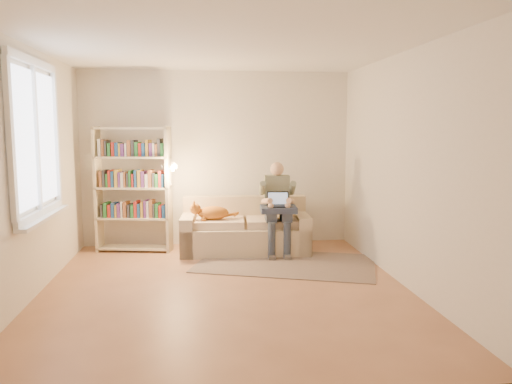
{
  "coord_description": "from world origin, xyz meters",
  "views": [
    {
      "loc": [
        -0.28,
        -5.29,
        1.76
      ],
      "look_at": [
        0.45,
        1.0,
        0.95
      ],
      "focal_mm": 35.0,
      "sensor_mm": 36.0,
      "label": 1
    }
  ],
  "objects": [
    {
      "name": "wall_back",
      "position": [
        0.0,
        2.25,
        1.3
      ],
      "size": [
        4.0,
        0.02,
        2.6
      ],
      "primitive_type": "cube",
      "color": "silver",
      "rests_on": "floor"
    },
    {
      "name": "person",
      "position": [
        0.82,
        1.53,
        0.72
      ],
      "size": [
        0.38,
        0.59,
        1.28
      ],
      "rotation": [
        0.0,
        0.0,
        -0.06
      ],
      "color": "gray",
      "rests_on": "sofa"
    },
    {
      "name": "laptop",
      "position": [
        0.76,
        1.43,
        0.74
      ],
      "size": [
        0.31,
        0.28,
        0.24
      ],
      "rotation": [
        0.0,
        0.0,
        -0.06
      ],
      "color": "black",
      "rests_on": "blanket"
    },
    {
      "name": "wall_left",
      "position": [
        -2.0,
        0.0,
        1.3
      ],
      "size": [
        0.02,
        4.5,
        2.6
      ],
      "primitive_type": "cube",
      "color": "silver",
      "rests_on": "floor"
    },
    {
      "name": "wall_front",
      "position": [
        0.0,
        -2.25,
        1.3
      ],
      "size": [
        4.0,
        0.02,
        2.6
      ],
      "primitive_type": "cube",
      "color": "silver",
      "rests_on": "floor"
    },
    {
      "name": "ceiling",
      "position": [
        0.0,
        0.0,
        2.6
      ],
      "size": [
        4.0,
        4.5,
        0.02
      ],
      "primitive_type": "cube",
      "color": "white",
      "rests_on": "wall_back"
    },
    {
      "name": "floor",
      "position": [
        0.0,
        0.0,
        0.0
      ],
      "size": [
        4.5,
        4.5,
        0.0
      ],
      "primitive_type": "plane",
      "color": "#9B6646",
      "rests_on": "ground"
    },
    {
      "name": "bookshelf",
      "position": [
        -1.2,
        1.9,
        0.99
      ],
      "size": [
        1.17,
        0.52,
        1.78
      ],
      "rotation": [
        0.0,
        0.0,
        -0.17
      ],
      "color": "beige",
      "rests_on": "floor"
    },
    {
      "name": "wall_right",
      "position": [
        2.0,
        0.0,
        1.3
      ],
      "size": [
        0.02,
        4.5,
        2.6
      ],
      "primitive_type": "cube",
      "color": "silver",
      "rests_on": "floor"
    },
    {
      "name": "rug",
      "position": [
        0.84,
        0.96,
        0.01
      ],
      "size": [
        2.57,
        1.99,
        0.01
      ],
      "primitive_type": "cube",
      "rotation": [
        0.0,
        0.0,
        -0.32
      ],
      "color": "#7D695B",
      "rests_on": "floor"
    },
    {
      "name": "sofa",
      "position": [
        0.38,
        1.7,
        0.28
      ],
      "size": [
        1.84,
        0.92,
        0.76
      ],
      "rotation": [
        0.0,
        0.0,
        -0.06
      ],
      "color": "#C7B18D",
      "rests_on": "floor"
    },
    {
      "name": "cat",
      "position": [
        -0.07,
        1.61,
        0.59
      ],
      "size": [
        0.66,
        0.25,
        0.24
      ],
      "rotation": [
        0.0,
        0.0,
        -0.06
      ],
      "color": "orange",
      "rests_on": "sofa"
    },
    {
      "name": "blanket",
      "position": [
        0.75,
        1.42,
        0.65
      ],
      "size": [
        0.51,
        0.43,
        0.08
      ],
      "primitive_type": "cube",
      "rotation": [
        0.0,
        0.0,
        -0.06
      ],
      "color": "#2A344A",
      "rests_on": "person"
    },
    {
      "name": "window",
      "position": [
        -1.95,
        0.2,
        1.38
      ],
      "size": [
        0.12,
        1.52,
        1.69
      ],
      "color": "white",
      "rests_on": "wall_left"
    }
  ]
}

